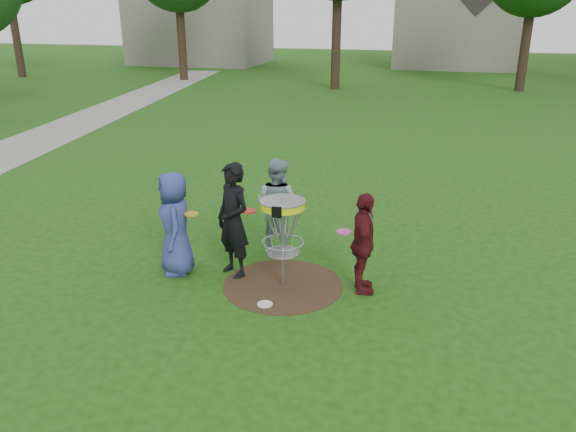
% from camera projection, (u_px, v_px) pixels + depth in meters
% --- Properties ---
extents(ground, '(100.00, 100.00, 0.00)m').
position_uv_depth(ground, '(283.00, 285.00, 8.41)').
color(ground, '#19470F').
rests_on(ground, ground).
extents(dirt_patch, '(1.80, 1.80, 0.01)m').
position_uv_depth(dirt_patch, '(283.00, 285.00, 8.41)').
color(dirt_patch, '#47331E').
rests_on(dirt_patch, ground).
extents(concrete_path, '(7.75, 39.92, 0.02)m').
position_uv_depth(concrete_path, '(47.00, 137.00, 18.01)').
color(concrete_path, '#9E9E99').
rests_on(concrete_path, ground).
extents(player_blue, '(0.82, 0.94, 1.63)m').
position_uv_depth(player_blue, '(175.00, 224.00, 8.56)').
color(player_blue, '#323F8A').
rests_on(player_blue, ground).
extents(player_black, '(0.78, 0.72, 1.78)m').
position_uv_depth(player_black, '(233.00, 220.00, 8.46)').
color(player_black, black).
rests_on(player_black, ground).
extents(player_grey, '(0.93, 0.82, 1.62)m').
position_uv_depth(player_grey, '(277.00, 205.00, 9.34)').
color(player_grey, '#7F9DA4').
rests_on(player_grey, ground).
extents(player_maroon, '(0.55, 0.94, 1.50)m').
position_uv_depth(player_maroon, '(363.00, 244.00, 7.98)').
color(player_maroon, '#511219').
rests_on(player_maroon, ground).
extents(disc_on_grass, '(0.22, 0.22, 0.02)m').
position_uv_depth(disc_on_grass, '(265.00, 304.00, 7.85)').
color(disc_on_grass, white).
rests_on(disc_on_grass, ground).
extents(disc_golf_basket, '(0.66, 0.67, 1.38)m').
position_uv_depth(disc_golf_basket, '(283.00, 222.00, 8.05)').
color(disc_golf_basket, '#9EA0A5').
rests_on(disc_golf_basket, ground).
extents(held_discs, '(2.53, 1.16, 0.19)m').
position_uv_depth(held_discs, '(265.00, 214.00, 8.42)').
color(held_discs, gold).
rests_on(held_discs, ground).
extents(house_row, '(44.50, 10.65, 11.62)m').
position_uv_depth(house_row, '(488.00, 3.00, 35.84)').
color(house_row, gray).
rests_on(house_row, ground).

